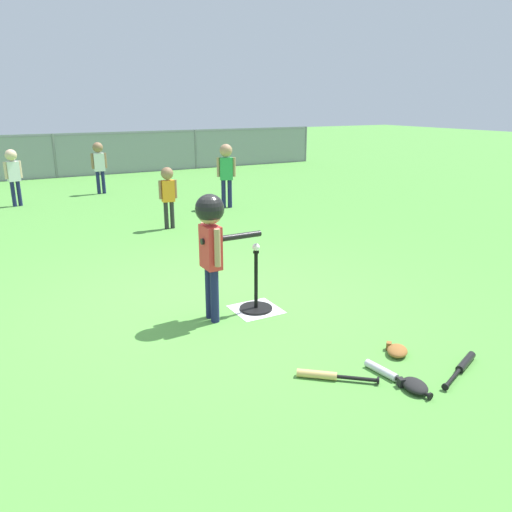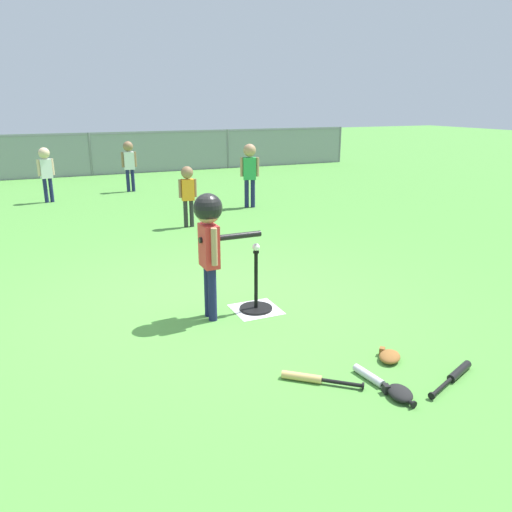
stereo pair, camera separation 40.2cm
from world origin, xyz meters
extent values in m
plane|color=#51933D|center=(0.00, 0.00, 0.00)|extent=(60.00, 60.00, 0.00)
cube|color=white|center=(0.35, -0.32, 0.00)|extent=(0.44, 0.44, 0.01)
cylinder|color=black|center=(0.35, -0.32, 0.01)|extent=(0.32, 0.32, 0.03)
cylinder|color=black|center=(0.35, -0.32, 0.31)|extent=(0.04, 0.04, 0.57)
cylinder|color=black|center=(0.35, -0.32, 0.59)|extent=(0.06, 0.06, 0.02)
sphere|color=white|center=(0.35, -0.32, 0.64)|extent=(0.07, 0.07, 0.07)
cylinder|color=#191E4C|center=(-0.12, -0.26, 0.25)|extent=(0.08, 0.08, 0.51)
cylinder|color=#191E4C|center=(-0.12, -0.38, 0.25)|extent=(0.08, 0.08, 0.51)
cube|color=red|center=(-0.12, -0.32, 0.70)|extent=(0.14, 0.23, 0.39)
cylinder|color=tan|center=(-0.12, -0.18, 0.73)|extent=(0.06, 0.06, 0.34)
cylinder|color=tan|center=(-0.12, -0.46, 0.73)|extent=(0.06, 0.06, 0.34)
sphere|color=tan|center=(-0.12, -0.32, 1.03)|extent=(0.23, 0.23, 0.23)
sphere|color=black|center=(-0.12, -0.32, 1.05)|extent=(0.26, 0.26, 0.26)
cylinder|color=black|center=(0.09, -0.32, 0.77)|extent=(0.60, 0.06, 0.06)
cylinder|color=#262626|center=(0.78, 3.23, 0.22)|extent=(0.07, 0.07, 0.44)
cylinder|color=#262626|center=(0.68, 3.24, 0.22)|extent=(0.07, 0.07, 0.44)
cube|color=orange|center=(0.73, 3.24, 0.61)|extent=(0.20, 0.14, 0.34)
cylinder|color=#8C6647|center=(0.85, 3.23, 0.63)|extent=(0.05, 0.05, 0.29)
cylinder|color=#8C6647|center=(0.61, 3.25, 0.63)|extent=(0.05, 0.05, 0.29)
sphere|color=#8C6647|center=(0.73, 3.24, 0.88)|extent=(0.19, 0.19, 0.19)
cylinder|color=#191E4C|center=(2.31, 4.27, 0.27)|extent=(0.08, 0.08, 0.53)
cylinder|color=#191E4C|center=(2.20, 4.32, 0.27)|extent=(0.08, 0.08, 0.53)
cube|color=green|center=(2.26, 4.30, 0.74)|extent=(0.27, 0.22, 0.42)
cylinder|color=tan|center=(2.40, 4.24, 0.77)|extent=(0.06, 0.06, 0.36)
cylinder|color=tan|center=(2.12, 4.35, 0.77)|extent=(0.06, 0.06, 0.36)
sphere|color=tan|center=(2.26, 4.30, 1.08)|extent=(0.24, 0.24, 0.24)
cylinder|color=#191E4C|center=(0.55, 7.01, 0.25)|extent=(0.08, 0.08, 0.50)
cylinder|color=#191E4C|center=(0.44, 7.01, 0.25)|extent=(0.08, 0.08, 0.50)
cube|color=white|center=(0.50, 7.01, 0.69)|extent=(0.22, 0.14, 0.39)
cylinder|color=#8C6647|center=(0.64, 7.01, 0.72)|extent=(0.06, 0.06, 0.33)
cylinder|color=#8C6647|center=(0.36, 7.01, 0.72)|extent=(0.06, 0.06, 0.33)
sphere|color=#8C6647|center=(0.50, 7.01, 1.00)|extent=(0.22, 0.22, 0.22)
cylinder|color=#191E4C|center=(-1.20, 6.41, 0.24)|extent=(0.08, 0.08, 0.49)
cylinder|color=#191E4C|center=(-1.30, 6.38, 0.24)|extent=(0.08, 0.08, 0.49)
cube|color=white|center=(-1.25, 6.39, 0.67)|extent=(0.24, 0.18, 0.38)
cylinder|color=beige|center=(-1.12, 6.43, 0.70)|extent=(0.05, 0.05, 0.32)
cylinder|color=beige|center=(-1.38, 6.36, 0.70)|extent=(0.05, 0.05, 0.32)
sphere|color=beige|center=(-1.25, 6.39, 0.98)|extent=(0.22, 0.22, 0.22)
cylinder|color=silver|center=(0.58, -1.83, 0.03)|extent=(0.09, 0.29, 0.06)
cylinder|color=black|center=(0.61, -2.12, 0.03)|extent=(0.06, 0.29, 0.03)
cylinder|color=black|center=(0.63, -2.26, 0.03)|extent=(0.05, 0.02, 0.05)
cylinder|color=#DBB266|center=(0.12, -1.65, 0.03)|extent=(0.26, 0.23, 0.06)
cylinder|color=black|center=(0.35, -1.84, 0.03)|extent=(0.24, 0.21, 0.03)
cylinder|color=black|center=(0.46, -1.93, 0.03)|extent=(0.04, 0.05, 0.05)
cylinder|color=black|center=(1.24, -2.05, 0.03)|extent=(0.30, 0.17, 0.06)
cylinder|color=black|center=(0.96, -2.17, 0.03)|extent=(0.29, 0.14, 0.03)
cylinder|color=black|center=(0.81, -2.23, 0.03)|extent=(0.03, 0.05, 0.05)
ellipsoid|color=brown|center=(0.90, -1.67, 0.04)|extent=(0.27, 0.27, 0.07)
cube|color=brown|center=(0.90, -1.57, 0.04)|extent=(0.06, 0.06, 0.06)
ellipsoid|color=black|center=(0.63, -2.12, 0.04)|extent=(0.21, 0.25, 0.07)
cube|color=black|center=(0.58, -2.04, 0.04)|extent=(0.05, 0.06, 0.06)
cylinder|color=slate|center=(0.00, 10.05, 0.57)|extent=(0.06, 0.06, 1.15)
cylinder|color=slate|center=(4.00, 10.05, 0.57)|extent=(0.06, 0.06, 1.15)
cylinder|color=slate|center=(8.00, 10.05, 0.57)|extent=(0.06, 0.06, 1.15)
cube|color=gray|center=(0.00, 10.05, 1.09)|extent=(16.00, 0.03, 0.03)
cube|color=gray|center=(0.00, 10.05, 0.57)|extent=(16.00, 0.01, 1.15)
camera|label=1|loc=(-1.86, -4.30, 1.95)|focal=35.31mm
camera|label=2|loc=(-1.50, -4.48, 1.95)|focal=35.31mm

